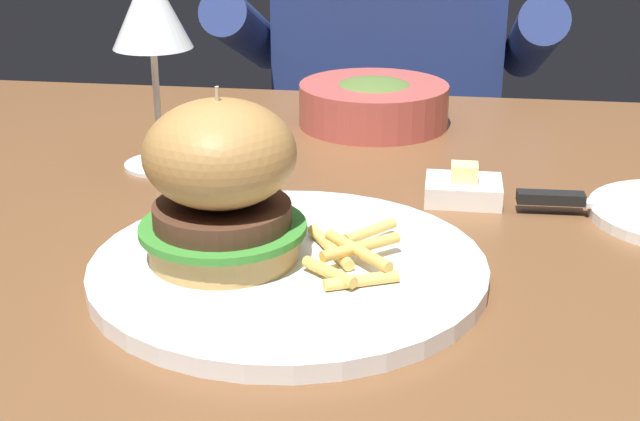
{
  "coord_description": "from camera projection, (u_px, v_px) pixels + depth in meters",
  "views": [
    {
      "loc": [
        0.1,
        -0.77,
        1.04
      ],
      "look_at": [
        0.01,
        -0.13,
        0.78
      ],
      "focal_mm": 50.0,
      "sensor_mm": 36.0,
      "label": 1
    }
  ],
  "objects": [
    {
      "name": "soup_bowl",
      "position": [
        374.0,
        103.0,
        1.06
      ],
      "size": [
        0.18,
        0.18,
        0.06
      ],
      "color": "#B24C42",
      "rests_on": "dining_table"
    },
    {
      "name": "diner_person",
      "position": [
        387.0,
        154.0,
        1.53
      ],
      "size": [
        0.51,
        0.36,
        1.18
      ],
      "color": "#282833",
      "rests_on": "ground"
    },
    {
      "name": "table_knife",
      "position": [
        622.0,
        202.0,
        0.79
      ],
      "size": [
        0.23,
        0.02,
        0.01
      ],
      "color": "silver",
      "rests_on": "bread_plate"
    },
    {
      "name": "burger_sandwich",
      "position": [
        221.0,
        182.0,
        0.66
      ],
      "size": [
        0.13,
        0.13,
        0.13
      ],
      "color": "tan",
      "rests_on": "main_plate"
    },
    {
      "name": "fries_pile",
      "position": [
        351.0,
        253.0,
        0.67
      ],
      "size": [
        0.08,
        0.12,
        0.02
      ],
      "color": "#EABC5B",
      "rests_on": "main_plate"
    },
    {
      "name": "main_plate",
      "position": [
        289.0,
        268.0,
        0.68
      ],
      "size": [
        0.3,
        0.3,
        0.01
      ],
      "primitive_type": "cylinder",
      "color": "white",
      "rests_on": "dining_table"
    },
    {
      "name": "butter_dish",
      "position": [
        463.0,
        189.0,
        0.83
      ],
      "size": [
        0.07,
        0.06,
        0.04
      ],
      "color": "white",
      "rests_on": "dining_table"
    },
    {
      "name": "wine_glass",
      "position": [
        151.0,
        14.0,
        0.87
      ],
      "size": [
        0.08,
        0.08,
        0.21
      ],
      "color": "silver",
      "rests_on": "dining_table"
    },
    {
      "name": "dining_table",
      "position": [
        327.0,
        286.0,
        0.86
      ],
      "size": [
        1.34,
        0.83,
        0.74
      ],
      "color": "brown",
      "rests_on": "ground"
    }
  ]
}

